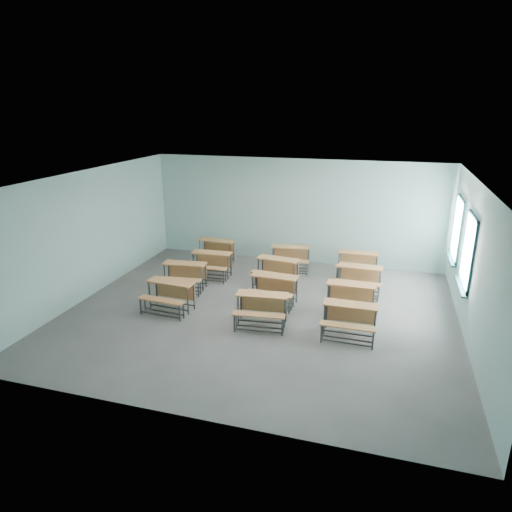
{
  "coord_description": "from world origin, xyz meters",
  "views": [
    {
      "loc": [
        2.71,
        -9.51,
        4.71
      ],
      "look_at": [
        -0.45,
        1.2,
        1.0
      ],
      "focal_mm": 32.0,
      "sensor_mm": 36.0,
      "label": 1
    }
  ],
  "objects_px": {
    "desk_unit_r2c0": "(211,261)",
    "desk_unit_r3c1": "(291,255)",
    "desk_unit_r0c0": "(169,292)",
    "desk_unit_r1c1": "(274,286)",
    "desk_unit_r3c2": "(358,261)",
    "desk_unit_r1c0": "(184,272)",
    "desk_unit_r2c2": "(359,276)",
    "desk_unit_r2c1": "(277,268)",
    "desk_unit_r0c2": "(350,316)",
    "desk_unit_r3c0": "(215,248)",
    "desk_unit_r1c2": "(351,294)",
    "desk_unit_r0c1": "(262,305)"
  },
  "relations": [
    {
      "from": "desk_unit_r1c2",
      "to": "desk_unit_r2c0",
      "type": "xyz_separation_m",
      "value": [
        -4.05,
        1.31,
        0.0
      ]
    },
    {
      "from": "desk_unit_r2c1",
      "to": "desk_unit_r0c2",
      "type": "bearing_deg",
      "value": -41.14
    },
    {
      "from": "desk_unit_r1c0",
      "to": "desk_unit_r1c1",
      "type": "height_order",
      "value": "same"
    },
    {
      "from": "desk_unit_r3c1",
      "to": "desk_unit_r0c0",
      "type": "bearing_deg",
      "value": -128.4
    },
    {
      "from": "desk_unit_r1c2",
      "to": "desk_unit_r3c2",
      "type": "height_order",
      "value": "same"
    },
    {
      "from": "desk_unit_r2c0",
      "to": "desk_unit_r0c1",
      "type": "bearing_deg",
      "value": -50.68
    },
    {
      "from": "desk_unit_r1c0",
      "to": "desk_unit_r2c2",
      "type": "relative_size",
      "value": 1.05
    },
    {
      "from": "desk_unit_r2c1",
      "to": "desk_unit_r0c0",
      "type": "bearing_deg",
      "value": -123.36
    },
    {
      "from": "desk_unit_r1c1",
      "to": "desk_unit_r1c2",
      "type": "distance_m",
      "value": 1.87
    },
    {
      "from": "desk_unit_r1c0",
      "to": "desk_unit_r2c0",
      "type": "bearing_deg",
      "value": 65.8
    },
    {
      "from": "desk_unit_r0c1",
      "to": "desk_unit_r2c1",
      "type": "relative_size",
      "value": 0.99
    },
    {
      "from": "desk_unit_r0c2",
      "to": "desk_unit_r1c1",
      "type": "bearing_deg",
      "value": 149.29
    },
    {
      "from": "desk_unit_r0c0",
      "to": "desk_unit_r0c2",
      "type": "relative_size",
      "value": 1.05
    },
    {
      "from": "desk_unit_r3c0",
      "to": "desk_unit_r2c1",
      "type": "bearing_deg",
      "value": -23.17
    },
    {
      "from": "desk_unit_r2c0",
      "to": "desk_unit_r1c1",
      "type": "bearing_deg",
      "value": -32.99
    },
    {
      "from": "desk_unit_r2c1",
      "to": "desk_unit_r3c0",
      "type": "relative_size",
      "value": 1.02
    },
    {
      "from": "desk_unit_r0c0",
      "to": "desk_unit_r3c0",
      "type": "distance_m",
      "value": 3.6
    },
    {
      "from": "desk_unit_r2c1",
      "to": "desk_unit_r0c1",
      "type": "bearing_deg",
      "value": -76.44
    },
    {
      "from": "desk_unit_r2c1",
      "to": "desk_unit_r3c2",
      "type": "bearing_deg",
      "value": 36.9
    },
    {
      "from": "desk_unit_r0c0",
      "to": "desk_unit_r3c1",
      "type": "height_order",
      "value": "same"
    },
    {
      "from": "desk_unit_r0c0",
      "to": "desk_unit_r2c0",
      "type": "xyz_separation_m",
      "value": [
        0.12,
        2.37,
        0.0
      ]
    },
    {
      "from": "desk_unit_r1c1",
      "to": "desk_unit_r0c2",
      "type": "bearing_deg",
      "value": -28.85
    },
    {
      "from": "desk_unit_r0c0",
      "to": "desk_unit_r2c2",
      "type": "bearing_deg",
      "value": 33.8
    },
    {
      "from": "desk_unit_r0c0",
      "to": "desk_unit_r1c1",
      "type": "relative_size",
      "value": 1.02
    },
    {
      "from": "desk_unit_r0c0",
      "to": "desk_unit_r2c2",
      "type": "height_order",
      "value": "same"
    },
    {
      "from": "desk_unit_r0c0",
      "to": "desk_unit_r2c2",
      "type": "xyz_separation_m",
      "value": [
        4.27,
        2.38,
        0.0
      ]
    },
    {
      "from": "desk_unit_r1c1",
      "to": "desk_unit_r1c2",
      "type": "bearing_deg",
      "value": 1.76
    },
    {
      "from": "desk_unit_r0c0",
      "to": "desk_unit_r0c2",
      "type": "height_order",
      "value": "same"
    },
    {
      "from": "desk_unit_r0c0",
      "to": "desk_unit_r3c2",
      "type": "relative_size",
      "value": 1.04
    },
    {
      "from": "desk_unit_r3c1",
      "to": "desk_unit_r3c0",
      "type": "bearing_deg",
      "value": 172.73
    },
    {
      "from": "desk_unit_r3c0",
      "to": "desk_unit_r3c1",
      "type": "bearing_deg",
      "value": 4.9
    },
    {
      "from": "desk_unit_r0c0",
      "to": "desk_unit_r0c1",
      "type": "xyz_separation_m",
      "value": [
        2.32,
        -0.11,
        0.0
      ]
    },
    {
      "from": "desk_unit_r0c0",
      "to": "desk_unit_r1c1",
      "type": "xyz_separation_m",
      "value": [
        2.29,
        1.08,
        0.0
      ]
    },
    {
      "from": "desk_unit_r1c0",
      "to": "desk_unit_r2c0",
      "type": "xyz_separation_m",
      "value": [
        0.34,
        1.06,
        0.0
      ]
    },
    {
      "from": "desk_unit_r2c0",
      "to": "desk_unit_r3c1",
      "type": "relative_size",
      "value": 0.95
    },
    {
      "from": "desk_unit_r0c1",
      "to": "desk_unit_r0c2",
      "type": "relative_size",
      "value": 1.06
    },
    {
      "from": "desk_unit_r1c1",
      "to": "desk_unit_r2c2",
      "type": "xyz_separation_m",
      "value": [
        1.98,
        1.31,
        0.0
      ]
    },
    {
      "from": "desk_unit_r1c0",
      "to": "desk_unit_r2c0",
      "type": "relative_size",
      "value": 1.04
    },
    {
      "from": "desk_unit_r0c2",
      "to": "desk_unit_r3c1",
      "type": "height_order",
      "value": "same"
    },
    {
      "from": "desk_unit_r3c2",
      "to": "desk_unit_r2c2",
      "type": "bearing_deg",
      "value": -84.13
    },
    {
      "from": "desk_unit_r2c2",
      "to": "desk_unit_r0c1",
      "type": "bearing_deg",
      "value": -126.51
    },
    {
      "from": "desk_unit_r0c1",
      "to": "desk_unit_r3c1",
      "type": "xyz_separation_m",
      "value": [
        -0.14,
        3.7,
        0.0
      ]
    },
    {
      "from": "desk_unit_r2c2",
      "to": "desk_unit_r3c0",
      "type": "height_order",
      "value": "same"
    },
    {
      "from": "desk_unit_r0c2",
      "to": "desk_unit_r1c1",
      "type": "xyz_separation_m",
      "value": [
        -1.96,
        1.18,
        0.0
      ]
    },
    {
      "from": "desk_unit_r1c0",
      "to": "desk_unit_r3c0",
      "type": "bearing_deg",
      "value": 83.56
    },
    {
      "from": "desk_unit_r1c0",
      "to": "desk_unit_r3c2",
      "type": "relative_size",
      "value": 1.06
    },
    {
      "from": "desk_unit_r1c1",
      "to": "desk_unit_r1c2",
      "type": "xyz_separation_m",
      "value": [
        1.87,
        -0.02,
        0.0
      ]
    },
    {
      "from": "desk_unit_r1c0",
      "to": "desk_unit_r3c1",
      "type": "height_order",
      "value": "same"
    },
    {
      "from": "desk_unit_r1c1",
      "to": "desk_unit_r3c2",
      "type": "distance_m",
      "value": 3.09
    },
    {
      "from": "desk_unit_r0c0",
      "to": "desk_unit_r0c1",
      "type": "bearing_deg",
      "value": 1.92
    }
  ]
}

